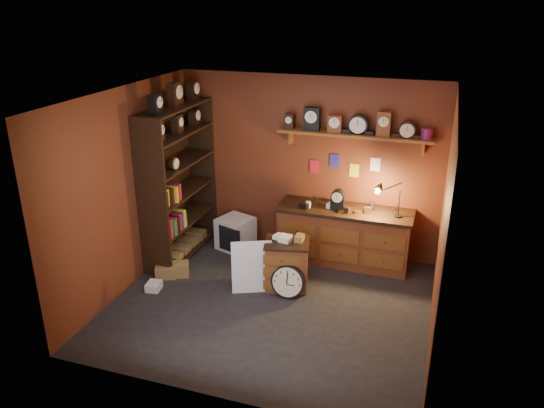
{
  "coord_description": "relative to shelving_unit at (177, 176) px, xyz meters",
  "views": [
    {
      "loc": [
        1.87,
        -5.64,
        3.77
      ],
      "look_at": [
        -0.1,
        0.35,
        1.26
      ],
      "focal_mm": 35.0,
      "sensor_mm": 36.0,
      "label": 1
    }
  ],
  "objects": [
    {
      "name": "white_panel",
      "position": [
        1.44,
        -0.72,
        -1.25
      ],
      "size": [
        0.56,
        0.36,
        0.72
      ],
      "primitive_type": "cube",
      "rotation": [
        -0.17,
        0.0,
        0.41
      ],
      "color": "silver",
      "rests_on": "ground"
    },
    {
      "name": "floor_box_c",
      "position": [
        0.31,
        -0.66,
        -1.16
      ],
      "size": [
        0.32,
        0.3,
        0.19
      ],
      "primitive_type": "cube",
      "rotation": [
        0.0,
        0.0,
        0.43
      ],
      "color": "olive",
      "rests_on": "ground"
    },
    {
      "name": "room_shell",
      "position": [
        1.84,
        -0.87,
        0.47
      ],
      "size": [
        4.02,
        3.62,
        2.71
      ],
      "color": "maroon",
      "rests_on": "ground"
    },
    {
      "name": "floor_box_b",
      "position": [
        0.16,
        -1.14,
        -1.2
      ],
      "size": [
        0.21,
        0.24,
        0.11
      ],
      "primitive_type": "cube",
      "rotation": [
        0.0,
        0.0,
        0.14
      ],
      "color": "white",
      "rests_on": "ground"
    },
    {
      "name": "floor",
      "position": [
        1.79,
        -0.98,
        -1.25
      ],
      "size": [
        4.0,
        4.0,
        0.0
      ],
      "primitive_type": "plane",
      "color": "black",
      "rests_on": "ground"
    },
    {
      "name": "workbench",
      "position": [
        2.45,
        0.49,
        -0.78
      ],
      "size": [
        1.97,
        0.66,
        1.36
      ],
      "color": "brown",
      "rests_on": "ground"
    },
    {
      "name": "shelving_unit",
      "position": [
        0.0,
        0.0,
        0.0
      ],
      "size": [
        0.47,
        1.6,
        2.58
      ],
      "color": "black",
      "rests_on": "ground"
    },
    {
      "name": "floor_box_a",
      "position": [
        0.14,
        -0.76,
        -1.17
      ],
      "size": [
        0.36,
        0.33,
        0.17
      ],
      "primitive_type": "cube",
      "rotation": [
        0.0,
        0.0,
        0.41
      ],
      "color": "olive",
      "rests_on": "ground"
    },
    {
      "name": "low_cabinet",
      "position": [
        1.86,
        -0.48,
        -0.88
      ],
      "size": [
        0.69,
        0.62,
        0.77
      ],
      "rotation": [
        0.0,
        0.0,
        0.22
      ],
      "color": "brown",
      "rests_on": "ground"
    },
    {
      "name": "big_round_clock",
      "position": [
        1.95,
        -0.74,
        -1.03
      ],
      "size": [
        0.46,
        0.16,
        0.46
      ],
      "color": "black",
      "rests_on": "ground"
    },
    {
      "name": "mini_fridge",
      "position": [
        0.74,
        0.41,
        -1.0
      ],
      "size": [
        0.61,
        0.63,
        0.5
      ],
      "rotation": [
        0.0,
        0.0,
        -0.33
      ],
      "color": "silver",
      "rests_on": "ground"
    }
  ]
}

